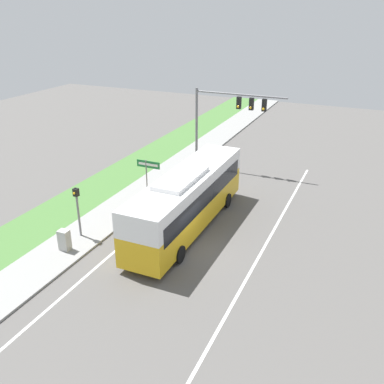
{
  "coord_description": "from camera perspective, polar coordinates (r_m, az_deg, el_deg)",
  "views": [
    {
      "loc": [
        8.18,
        -17.94,
        12.11
      ],
      "look_at": [
        -1.33,
        3.39,
        1.84
      ],
      "focal_mm": 40.0,
      "sensor_mm": 36.0,
      "label": 1
    }
  ],
  "objects": [
    {
      "name": "ground_plane",
      "position": [
        23.14,
        -0.41,
        -7.83
      ],
      "size": [
        80.0,
        80.0,
        0.0
      ],
      "primitive_type": "plane",
      "color": "#565451"
    },
    {
      "name": "sidewalk",
      "position": [
        25.96,
        -13.02,
        -4.6
      ],
      "size": [
        2.8,
        80.0,
        0.12
      ],
      "color": "gray",
      "rests_on": "ground_plane"
    },
    {
      "name": "grass_verge",
      "position": [
        27.86,
        -18.33,
        -3.22
      ],
      "size": [
        3.6,
        80.0,
        0.1
      ],
      "color": "#477538",
      "rests_on": "ground_plane"
    },
    {
      "name": "lane_divider_near",
      "position": [
        24.64,
        -8.1,
        -5.96
      ],
      "size": [
        0.14,
        30.0,
        0.01
      ],
      "color": "silver",
      "rests_on": "ground_plane"
    },
    {
      "name": "lane_divider_far",
      "position": [
        22.12,
        8.23,
        -9.73
      ],
      "size": [
        0.14,
        30.0,
        0.01
      ],
      "color": "silver",
      "rests_on": "ground_plane"
    },
    {
      "name": "bus",
      "position": [
        24.56,
        -0.57,
        -0.72
      ],
      "size": [
        2.6,
        11.55,
        3.59
      ],
      "color": "gold",
      "rests_on": "ground_plane"
    },
    {
      "name": "signal_gantry",
      "position": [
        33.22,
        4.68,
        10.64
      ],
      "size": [
        7.16,
        0.41,
        6.25
      ],
      "color": "slate",
      "rests_on": "ground_plane"
    },
    {
      "name": "pedestrian_signal",
      "position": [
        24.29,
        -15.04,
        -1.62
      ],
      "size": [
        0.28,
        0.34,
        3.0
      ],
      "color": "slate",
      "rests_on": "ground_plane"
    },
    {
      "name": "street_sign",
      "position": [
        28.19,
        -5.94,
        2.79
      ],
      "size": [
        1.68,
        0.08,
        2.86
      ],
      "color": "slate",
      "rests_on": "ground_plane"
    },
    {
      "name": "utility_cabinet",
      "position": [
        23.72,
        -16.65,
        -6.16
      ],
      "size": [
        0.57,
        0.44,
        1.14
      ],
      "color": "#A8A8A3",
      "rests_on": "sidewalk"
    }
  ]
}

